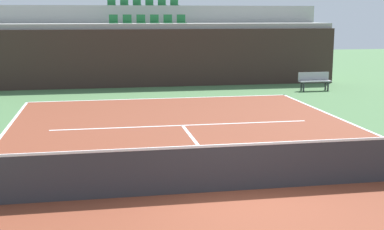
{
  "coord_description": "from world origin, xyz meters",
  "views": [
    {
      "loc": [
        -2.64,
        -9.77,
        3.5
      ],
      "look_at": [
        -0.49,
        2.0,
        1.2
      ],
      "focal_mm": 49.07,
      "sensor_mm": 36.0,
      "label": 1
    }
  ],
  "objects": [
    {
      "name": "stands_tier_upper",
      "position": [
        0.0,
        19.49,
        1.98
      ],
      "size": [
        18.8,
        2.4,
        3.96
      ],
      "primitive_type": "cube",
      "color": "#9E9E99",
      "rests_on": "ground_plane"
    },
    {
      "name": "ground_plane",
      "position": [
        0.0,
        0.0,
        0.0
      ],
      "size": [
        80.0,
        80.0,
        0.0
      ],
      "primitive_type": "plane",
      "color": "#477042"
    },
    {
      "name": "tennis_net",
      "position": [
        0.0,
        0.0,
        0.51
      ],
      "size": [
        11.08,
        0.08,
        1.07
      ],
      "color": "black",
      "rests_on": "court_surface"
    },
    {
      "name": "stands_tier_lower",
      "position": [
        0.0,
        17.09,
        1.53
      ],
      "size": [
        18.8,
        2.4,
        3.05
      ],
      "primitive_type": "cube",
      "color": "#9E9E99",
      "rests_on": "ground_plane"
    },
    {
      "name": "centre_service_line",
      "position": [
        0.0,
        3.2,
        0.01
      ],
      "size": [
        0.1,
        6.4,
        0.0
      ],
      "primitive_type": "cube",
      "color": "white",
      "rests_on": "court_surface"
    },
    {
      "name": "service_line_far",
      "position": [
        0.0,
        6.4,
        0.01
      ],
      "size": [
        8.26,
        0.1,
        0.0
      ],
      "primitive_type": "cube",
      "color": "white",
      "rests_on": "court_surface"
    },
    {
      "name": "seating_row_upper",
      "position": [
        -0.0,
        19.59,
        4.08
      ],
      "size": [
        3.89,
        0.44,
        0.44
      ],
      "color": "#1E6633",
      "rests_on": "stands_tier_upper"
    },
    {
      "name": "baseline_far",
      "position": [
        0.0,
        11.95,
        0.01
      ],
      "size": [
        11.0,
        0.1,
        0.0
      ],
      "primitive_type": "cube",
      "color": "white",
      "rests_on": "court_surface"
    },
    {
      "name": "court_surface",
      "position": [
        0.0,
        0.0,
        0.01
      ],
      "size": [
        11.0,
        24.0,
        0.01
      ],
      "primitive_type": "cube",
      "color": "brown",
      "rests_on": "ground_plane"
    },
    {
      "name": "seating_row_lower",
      "position": [
        -0.0,
        17.19,
        3.18
      ],
      "size": [
        3.89,
        0.44,
        0.44
      ],
      "color": "#1E6633",
      "rests_on": "stands_tier_lower"
    },
    {
      "name": "player_bench",
      "position": [
        7.32,
        13.06,
        0.51
      ],
      "size": [
        1.5,
        0.4,
        0.85
      ],
      "color": "#99999E",
      "rests_on": "ground_plane"
    },
    {
      "name": "back_wall",
      "position": [
        0.0,
        15.74,
        1.4
      ],
      "size": [
        18.8,
        0.3,
        2.8
      ],
      "primitive_type": "cube",
      "color": "#33231E",
      "rests_on": "ground_plane"
    }
  ]
}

